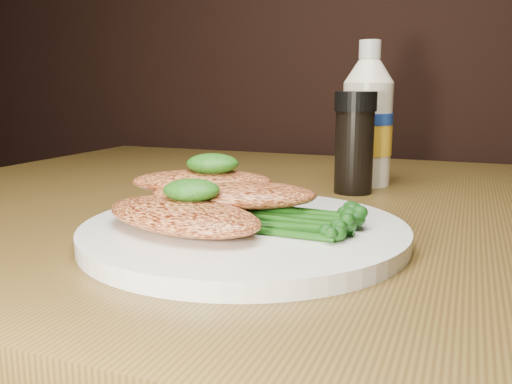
% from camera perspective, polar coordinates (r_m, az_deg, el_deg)
% --- Properties ---
extents(plate, '(0.28, 0.28, 0.01)m').
position_cam_1_polar(plate, '(0.46, -1.22, -4.21)').
color(plate, white).
rests_on(plate, dining_table).
extents(chicken_front, '(0.17, 0.12, 0.02)m').
position_cam_1_polar(chicken_front, '(0.44, -7.79, -2.45)').
color(chicken_front, '#EC864B').
rests_on(chicken_front, plate).
extents(chicken_mid, '(0.16, 0.11, 0.02)m').
position_cam_1_polar(chicken_mid, '(0.48, -2.37, -0.26)').
color(chicken_mid, '#EC864B').
rests_on(chicken_mid, plate).
extents(chicken_back, '(0.15, 0.11, 0.02)m').
position_cam_1_polar(chicken_back, '(0.51, -5.72, 1.12)').
color(chicken_back, '#EC864B').
rests_on(chicken_back, plate).
extents(pesto_front, '(0.05, 0.05, 0.02)m').
position_cam_1_polar(pesto_front, '(0.45, -6.80, 0.20)').
color(pesto_front, black).
rests_on(pesto_front, chicken_front).
extents(pesto_back, '(0.05, 0.05, 0.02)m').
position_cam_1_polar(pesto_back, '(0.51, -4.61, 3.00)').
color(pesto_back, black).
rests_on(pesto_back, chicken_back).
extents(broccolini_bundle, '(0.17, 0.15, 0.02)m').
position_cam_1_polar(broccolini_bundle, '(0.45, 4.09, -2.31)').
color(broccolini_bundle, '#184E11').
rests_on(broccolini_bundle, plate).
extents(mayo_bottle, '(0.07, 0.07, 0.19)m').
position_cam_1_polar(mayo_bottle, '(0.73, 11.65, 8.05)').
color(mayo_bottle, white).
rests_on(mayo_bottle, dining_table).
extents(pepper_grinder, '(0.05, 0.05, 0.12)m').
position_cam_1_polar(pepper_grinder, '(0.67, 10.31, 5.11)').
color(pepper_grinder, black).
rests_on(pepper_grinder, dining_table).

